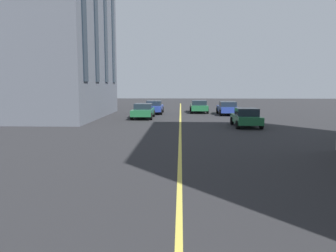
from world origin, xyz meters
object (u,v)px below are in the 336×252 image
Objects in this scene: car_blue_near at (154,107)px; car_blue_mid at (227,108)px; car_green_oncoming at (143,111)px; car_green_trailing at (199,106)px; car_green_far at (246,117)px.

car_blue_mid is at bearing -98.31° from car_blue_near.
car_blue_near is at bearing -6.54° from car_green_oncoming.
car_green_trailing and car_blue_mid have the same top height.
car_green_far is 10.27m from car_green_oncoming.
car_blue_near is 1.00× the size of car_green_oncoming.
car_green_far is 0.89× the size of car_blue_near.
car_green_trailing is at bearing 48.21° from car_blue_mid.
car_green_far is 0.89× the size of car_green_trailing.
car_green_trailing and car_green_oncoming have the same top height.
car_green_trailing is 5.14m from car_blue_near.
car_green_oncoming is (-6.56, 5.54, 0.00)m from car_green_trailing.
car_green_trailing is 1.00× the size of car_green_oncoming.
car_blue_mid is (-2.53, -2.83, 0.00)m from car_green_trailing.
car_green_oncoming is at bearing 173.46° from car_blue_near.
car_blue_mid is 9.29m from car_green_oncoming.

